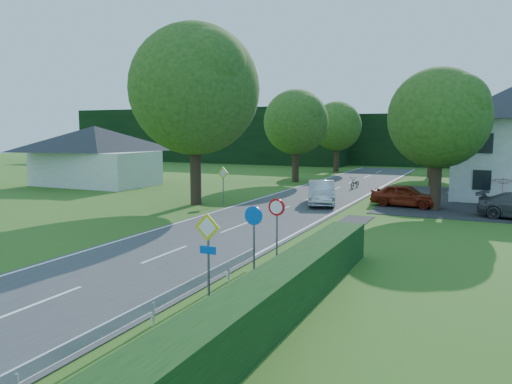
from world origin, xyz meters
The scene contains 23 objects.
road centered at (0.00, 20.00, 0.02)m, with size 7.00×80.00×0.04m, color #363639.
parking_pad centered at (12.00, 33.00, 0.02)m, with size 14.00×16.00×0.04m, color #242426.
line_edge_left centered at (-3.25, 20.00, 0.04)m, with size 0.12×80.00×0.01m, color white.
line_edge_right centered at (3.25, 20.00, 0.04)m, with size 0.12×80.00×0.01m, color white.
line_centre centered at (0.00, 20.00, 0.04)m, with size 0.12×80.00×0.01m, color white, non-canonical shape.
tree_main centered at (-6.00, 24.00, 5.82)m, with size 9.40×9.40×11.64m, color #234514, non-canonical shape.
tree_left_far centered at (-5.00, 40.00, 4.29)m, with size 7.00×7.00×8.58m, color #234514, non-canonical shape.
tree_right_far centered at (7.00, 42.00, 4.54)m, with size 7.40×7.40×9.09m, color #234514, non-canonical shape.
tree_left_back centered at (-4.50, 52.00, 4.04)m, with size 6.60×6.60×8.07m, color #234514, non-canonical shape.
tree_right_back centered at (6.00, 50.00, 3.78)m, with size 6.20×6.20×7.56m, color #234514, non-canonical shape.
tree_right_mid centered at (8.50, 28.00, 4.29)m, with size 7.00×7.00×8.58m, color #234514, non-canonical shape.
treeline_left centered at (-28.00, 62.00, 4.00)m, with size 44.00×6.00×8.00m, color black.
treeline_right centered at (8.00, 66.00, 3.50)m, with size 30.00×5.00×7.00m, color black.
bungalow_left centered at (-20.00, 30.00, 2.71)m, with size 11.00×6.50×5.20m.
streetlight centered at (8.06, 30.00, 4.46)m, with size 2.03×0.18×8.00m.
sign_priority_right centered at (4.30, 7.98, 1.80)m, with size 0.78×0.09×2.59m.
sign_roundabout centered at (4.30, 10.98, 1.67)m, with size 0.64×0.08×2.37m.
sign_speed_limit centered at (4.30, 12.97, 1.77)m, with size 0.64×0.11×2.37m.
sign_priority_left centered at (-4.50, 24.98, 1.72)m, with size 0.78×0.09×2.44m.
moving_car centered at (1.57, 27.14, 0.81)m, with size 1.63×4.68×1.54m, color silver.
motorcycle centered at (1.43, 36.80, 0.53)m, with size 0.65×1.86×0.98m, color black.
parked_car_red centered at (6.61, 28.56, 0.75)m, with size 1.67×4.14×1.41m, color maroon.
parasol centered at (12.23, 31.50, 0.94)m, with size 1.97×2.01×1.81m, color red.
Camera 1 is at (11.23, -3.78, 4.88)m, focal length 35.00 mm.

